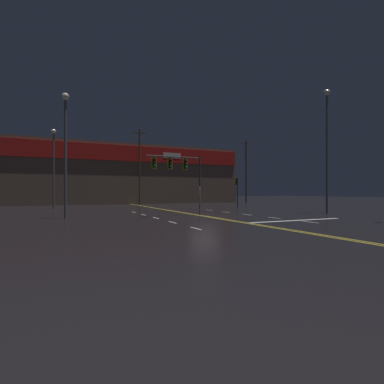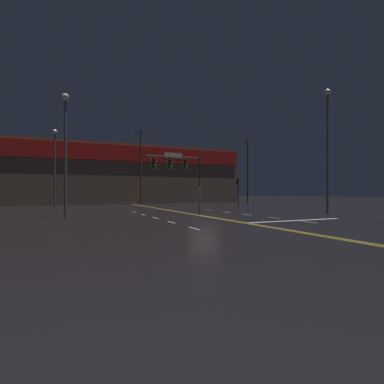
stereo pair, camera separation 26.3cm
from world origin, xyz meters
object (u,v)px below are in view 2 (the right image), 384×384
object	(u,v)px
traffic_signal_median	(177,167)
streetlight_median_approach	(65,139)
streetlight_near_left	(328,136)
streetlight_near_right	(55,158)
traffic_signal_corner_northeast	(238,185)

from	to	relation	value
traffic_signal_median	streetlight_median_approach	size ratio (longest dim) A/B	0.54
traffic_signal_median	streetlight_near_left	xyz separation A→B (m)	(13.84, -3.08, 3.15)
streetlight_near_left	streetlight_near_right	world-z (taller)	streetlight_near_left
traffic_signal_median	streetlight_near_right	bearing A→B (deg)	120.81
traffic_signal_median	streetlight_median_approach	distance (m)	8.94
traffic_signal_corner_northeast	streetlight_near_right	distance (m)	22.39
streetlight_near_left	streetlight_median_approach	world-z (taller)	streetlight_near_left
traffic_signal_corner_northeast	streetlight_near_right	bearing A→B (deg)	160.13
streetlight_median_approach	streetlight_near_left	bearing A→B (deg)	-11.57
traffic_signal_median	streetlight_median_approach	xyz separation A→B (m)	(-8.57, 1.51, 2.04)
traffic_signal_corner_northeast	streetlight_near_left	xyz separation A→B (m)	(2.48, -11.43, 4.39)
traffic_signal_median	traffic_signal_corner_northeast	xyz separation A→B (m)	(11.37, 8.35, -1.25)
streetlight_median_approach	traffic_signal_median	bearing A→B (deg)	-10.00
streetlight_near_left	traffic_signal_median	bearing A→B (deg)	167.46
traffic_signal_corner_northeast	streetlight_median_approach	world-z (taller)	streetlight_median_approach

